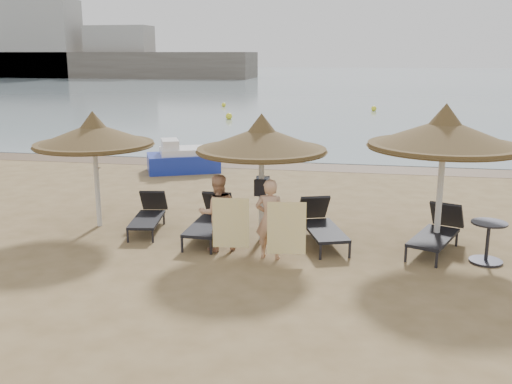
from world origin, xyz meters
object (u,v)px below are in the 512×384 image
(lounger_far_right, at_px, (438,231))
(person_right, at_px, (270,213))
(palapa_center, at_px, (262,140))
(person_left, at_px, (217,207))
(pedal_boat, at_px, (182,159))
(side_table, at_px, (487,244))
(palapa_left, at_px, (94,135))
(lounger_far_left, at_px, (149,214))
(lounger_near_left, at_px, (211,219))
(palapa_right, at_px, (444,134))
(lounger_near_right, at_px, (321,224))

(lounger_far_right, relative_size, person_right, 1.11)
(palapa_center, distance_m, person_left, 1.63)
(pedal_boat, bearing_deg, person_left, -91.27)
(side_table, height_order, person_right, person_right)
(palapa_left, xyz_separation_m, lounger_far_right, (7.35, -0.26, -1.69))
(palapa_center, height_order, lounger_far_left, palapa_center)
(palapa_left, distance_m, palapa_center, 3.81)
(lounger_near_left, xyz_separation_m, pedal_boat, (-2.74, 6.60, 0.01))
(side_table, relative_size, person_left, 0.44)
(lounger_near_left, height_order, side_table, lounger_near_left)
(lounger_near_left, bearing_deg, person_left, -64.99)
(side_table, xyz_separation_m, person_left, (-5.13, -0.23, 0.52))
(palapa_left, bearing_deg, lounger_far_left, -1.43)
(palapa_center, relative_size, palapa_right, 0.91)
(palapa_center, xyz_separation_m, lounger_far_left, (-2.59, 0.27, -1.77))
(person_left, relative_size, person_right, 0.99)
(side_table, distance_m, person_left, 5.16)
(lounger_far_right, relative_size, pedal_boat, 0.75)
(person_left, bearing_deg, lounger_far_right, 165.96)
(palapa_center, relative_size, pedal_boat, 1.01)
(pedal_boat, bearing_deg, lounger_far_left, -102.86)
(palapa_center, relative_size, person_left, 1.51)
(palapa_right, xyz_separation_m, person_right, (-3.19, -1.13, -1.41))
(person_left, xyz_separation_m, person_right, (1.10, -0.28, 0.01))
(palapa_left, distance_m, lounger_near_left, 3.20)
(lounger_near_left, relative_size, lounger_near_right, 0.98)
(lounger_far_left, relative_size, side_table, 2.29)
(lounger_near_right, bearing_deg, palapa_right, -20.15)
(palapa_right, bearing_deg, side_table, -36.50)
(palapa_left, distance_m, lounger_near_right, 5.31)
(palapa_center, relative_size, lounger_far_left, 1.49)
(palapa_center, bearing_deg, pedal_boat, 120.18)
(palapa_left, bearing_deg, person_left, -19.56)
(lounger_far_left, distance_m, side_table, 7.02)
(person_left, distance_m, pedal_boat, 8.00)
(lounger_near_left, relative_size, person_right, 1.10)
(palapa_left, xyz_separation_m, lounger_far_left, (1.21, -0.03, -1.73))
(palapa_right, distance_m, person_right, 3.67)
(palapa_left, relative_size, lounger_near_left, 1.33)
(lounger_near_left, distance_m, person_left, 0.98)
(palapa_center, bearing_deg, palapa_right, 1.15)
(lounger_near_right, xyz_separation_m, lounger_far_right, (2.32, -0.05, -0.00))
(palapa_center, bearing_deg, lounger_near_left, -179.36)
(lounger_far_right, xyz_separation_m, person_left, (-4.30, -0.82, 0.51))
(palapa_right, xyz_separation_m, lounger_far_right, (0.01, -0.03, -1.93))
(lounger_near_right, height_order, pedal_boat, pedal_boat)
(lounger_far_left, height_order, lounger_near_left, lounger_near_left)
(palapa_left, distance_m, palapa_right, 7.34)
(palapa_left, distance_m, side_table, 8.39)
(lounger_near_right, relative_size, person_left, 1.14)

